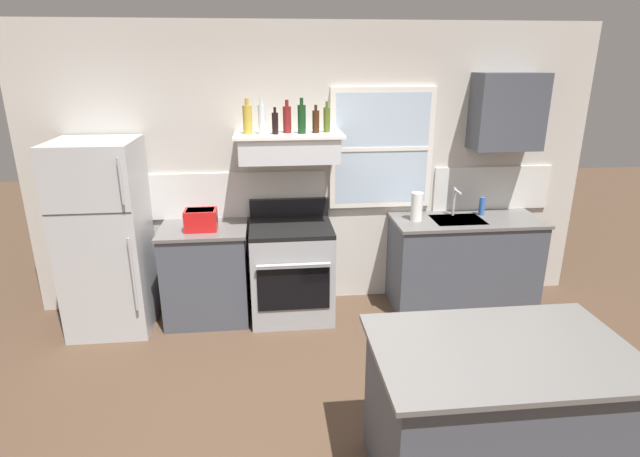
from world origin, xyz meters
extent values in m
plane|color=#4C3828|center=(0.00, 0.00, 0.00)|extent=(16.00, 16.00, 0.00)
cube|color=beige|center=(0.00, 2.23, 1.35)|extent=(5.40, 0.06, 2.70)
cube|color=silver|center=(-1.15, 2.19, 1.13)|extent=(2.50, 0.02, 0.44)
cube|color=silver|center=(1.80, 2.19, 1.13)|extent=(1.20, 0.02, 0.44)
cube|color=white|center=(0.65, 2.18, 1.55)|extent=(1.00, 0.04, 1.15)
cube|color=silver|center=(0.65, 2.17, 1.55)|extent=(0.90, 0.01, 1.05)
cube|color=white|center=(0.65, 2.16, 1.55)|extent=(0.90, 0.02, 0.04)
cube|color=#B7BABC|center=(-1.90, 1.84, 0.86)|extent=(0.70, 0.68, 1.73)
cube|color=#333333|center=(-1.90, 1.50, 1.19)|extent=(0.69, 0.00, 0.01)
cylinder|color=#A5A8AD|center=(-1.60, 1.47, 0.65)|extent=(0.02, 0.02, 0.65)
cylinder|color=#A5A8AD|center=(-1.60, 1.47, 1.46)|extent=(0.02, 0.02, 0.38)
cube|color=#474C56|center=(-1.05, 1.90, 0.44)|extent=(0.76, 0.60, 0.88)
cube|color=#605E5B|center=(-1.05, 1.90, 0.90)|extent=(0.79, 0.63, 0.03)
cube|color=red|center=(-1.05, 1.83, 1.01)|extent=(0.28, 0.20, 0.19)
cube|color=black|center=(-1.05, 1.83, 1.09)|extent=(0.24, 0.16, 0.01)
cube|color=black|center=(-1.20, 1.83, 1.04)|extent=(0.02, 0.03, 0.02)
cube|color=#9EA0A5|center=(-0.25, 1.86, 0.43)|extent=(0.76, 0.64, 0.87)
cube|color=black|center=(-0.25, 1.86, 0.89)|extent=(0.76, 0.64, 0.04)
cube|color=black|center=(-0.25, 2.15, 1.00)|extent=(0.76, 0.06, 0.18)
cube|color=black|center=(-0.25, 1.54, 0.42)|extent=(0.65, 0.01, 0.40)
cylinder|color=silver|center=(-0.25, 1.50, 0.67)|extent=(0.65, 0.03, 0.03)
cube|color=silver|center=(-0.25, 1.96, 1.61)|extent=(0.88, 0.48, 0.22)
cube|color=#262628|center=(-0.25, 1.74, 1.53)|extent=(0.75, 0.02, 0.04)
cube|color=white|center=(-0.25, 1.96, 1.73)|extent=(0.96, 0.52, 0.02)
cylinder|color=#B29333|center=(-0.60, 1.94, 1.87)|extent=(0.08, 0.08, 0.24)
cylinder|color=#B29333|center=(-0.60, 1.94, 2.02)|extent=(0.03, 0.03, 0.06)
cylinder|color=silver|center=(-0.48, 1.90, 1.87)|extent=(0.06, 0.06, 0.25)
cylinder|color=silver|center=(-0.48, 1.90, 2.03)|extent=(0.03, 0.03, 0.06)
cylinder|color=black|center=(-0.37, 1.90, 1.84)|extent=(0.06, 0.06, 0.18)
cylinder|color=black|center=(-0.37, 1.90, 1.95)|extent=(0.02, 0.02, 0.05)
cylinder|color=maroon|center=(-0.26, 1.97, 1.86)|extent=(0.07, 0.07, 0.23)
cylinder|color=maroon|center=(-0.26, 1.97, 2.00)|extent=(0.03, 0.03, 0.06)
cylinder|color=#143819|center=(-0.13, 1.92, 1.87)|extent=(0.07, 0.07, 0.25)
cylinder|color=#143819|center=(-0.13, 1.92, 2.02)|extent=(0.03, 0.03, 0.06)
cylinder|color=#381E0F|center=(-0.01, 1.94, 1.84)|extent=(0.06, 0.06, 0.19)
cylinder|color=#381E0F|center=(-0.01, 1.94, 1.96)|extent=(0.03, 0.03, 0.05)
cylinder|color=#4C601E|center=(0.09, 1.97, 1.85)|extent=(0.06, 0.06, 0.22)
cylinder|color=#4C601E|center=(0.09, 1.97, 1.99)|extent=(0.03, 0.03, 0.05)
cube|color=#474C56|center=(1.45, 1.90, 0.44)|extent=(1.40, 0.60, 0.88)
cube|color=#605E5B|center=(1.45, 1.90, 0.90)|extent=(1.43, 0.63, 0.03)
cube|color=#B7BABC|center=(1.35, 1.88, 0.90)|extent=(0.48, 0.36, 0.01)
cylinder|color=silver|center=(1.35, 2.02, 1.05)|extent=(0.03, 0.03, 0.28)
cylinder|color=silver|center=(1.35, 1.94, 1.17)|extent=(0.02, 0.16, 0.02)
cylinder|color=white|center=(0.94, 1.90, 1.04)|extent=(0.11, 0.11, 0.27)
cylinder|color=blue|center=(1.63, 2.00, 1.00)|extent=(0.06, 0.06, 0.18)
cube|color=#474C56|center=(0.78, -0.32, 0.44)|extent=(1.32, 0.82, 0.88)
cube|color=#605E5B|center=(0.78, -0.32, 0.90)|extent=(1.40, 0.90, 0.03)
cube|color=#474C56|center=(1.80, 2.04, 1.90)|extent=(0.64, 0.32, 0.70)
camera|label=1|loc=(-0.45, -2.56, 2.39)|focal=28.39mm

